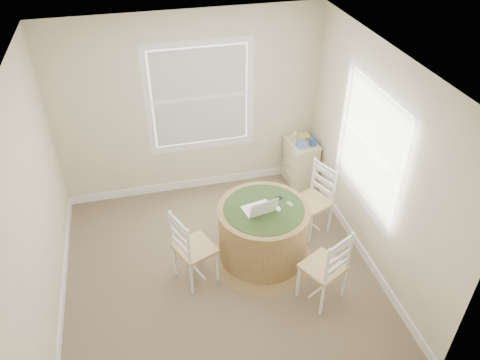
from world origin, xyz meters
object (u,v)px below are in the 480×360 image
object	(u,v)px
chair_left	(195,248)
round_table	(263,232)
chair_right	(312,201)
chair_near	(323,266)
laptop	(259,209)
corner_chest	(300,162)

from	to	relation	value
chair_left	round_table	bearing A→B (deg)	-103.33
round_table	chair_right	xyz separation A→B (m)	(0.75, 0.34, 0.05)
chair_near	laptop	xyz separation A→B (m)	(-0.52, 0.72, 0.33)
chair_right	laptop	world-z (taller)	laptop
laptop	corner_chest	xyz separation A→B (m)	(1.05, 1.44, -0.46)
chair_right	corner_chest	distance (m)	1.10
laptop	round_table	bearing A→B (deg)	-167.96
chair_right	laptop	bearing A→B (deg)	-88.06
chair_left	laptop	xyz separation A→B (m)	(0.78, 0.10, 0.33)
round_table	laptop	distance (m)	0.39
chair_left	laptop	distance (m)	0.85
laptop	corner_chest	distance (m)	1.84
corner_chest	round_table	bearing A→B (deg)	-130.53
round_table	chair_left	size ratio (longest dim) A/B	1.33
chair_left	corner_chest	distance (m)	2.40
round_table	chair_left	bearing A→B (deg)	168.89
corner_chest	laptop	bearing A→B (deg)	-131.67
laptop	chair_near	bearing A→B (deg)	114.55
chair_left	corner_chest	world-z (taller)	chair_left
chair_near	chair_right	distance (m)	1.13
chair_near	corner_chest	xyz separation A→B (m)	(0.53, 2.16, -0.13)
chair_right	laptop	xyz separation A→B (m)	(-0.81, -0.37, 0.33)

